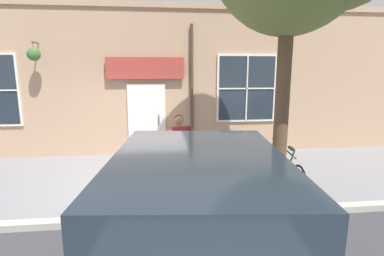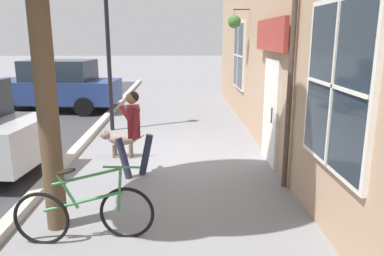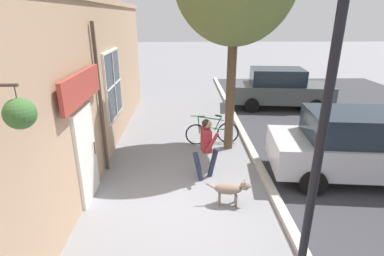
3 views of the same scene
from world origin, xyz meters
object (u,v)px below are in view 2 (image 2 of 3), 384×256
(leaning_bicycle, at_px, (85,212))
(street_lamp, at_px, (107,18))
(dog_on_leash, at_px, (119,139))
(pedestrian_walking, at_px, (134,127))
(parked_car_nearest_curb, at_px, (56,86))

(leaning_bicycle, height_order, street_lamp, street_lamp)
(dog_on_leash, relative_size, leaning_bicycle, 0.58)
(dog_on_leash, relative_size, street_lamp, 0.22)
(pedestrian_walking, relative_size, leaning_bicycle, 0.91)
(pedestrian_walking, height_order, street_lamp, street_lamp)
(dog_on_leash, height_order, street_lamp, street_lamp)
(pedestrian_walking, bearing_deg, dog_on_leash, -68.17)
(leaning_bicycle, xyz_separation_m, street_lamp, (0.69, -5.81, 2.62))
(pedestrian_walking, bearing_deg, street_lamp, -73.67)
(dog_on_leash, height_order, parked_car_nearest_curb, parked_car_nearest_curb)
(dog_on_leash, bearing_deg, pedestrian_walking, 111.83)
(parked_car_nearest_curb, xyz_separation_m, street_lamp, (-2.40, 2.87, 2.11))
(pedestrian_walking, height_order, parked_car_nearest_curb, parked_car_nearest_curb)
(dog_on_leash, bearing_deg, street_lamp, -76.44)
(dog_on_leash, height_order, leaning_bicycle, leaning_bicycle)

